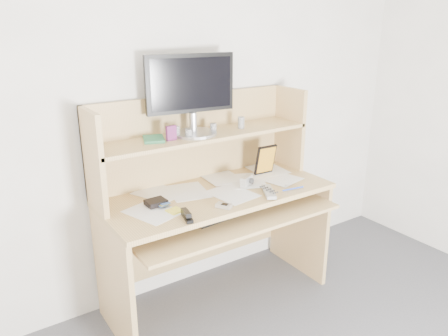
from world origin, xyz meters
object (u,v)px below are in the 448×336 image
tv_remote (269,192)px  game_case (265,160)px  monitor (191,92)px  keyboard (227,209)px  desk (211,196)px

tv_remote → game_case: game_case is taller
tv_remote → monitor: 0.74m
tv_remote → monitor: monitor is taller
game_case → monitor: (-0.49, 0.11, 0.48)m
keyboard → game_case: size_ratio=2.56×
game_case → monitor: bearing=170.1°
tv_remote → monitor: (-0.29, 0.39, 0.57)m
desk → monitor: size_ratio=2.57×
desk → tv_remote: (0.23, -0.28, 0.07)m
desk → keyboard: desk is taller
tv_remote → game_case: size_ratio=0.99×
desk → game_case: (0.43, -0.00, 0.16)m
desk → game_case: desk is taller
game_case → desk: bearing=-178.1°
monitor → keyboard: bearing=-69.0°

